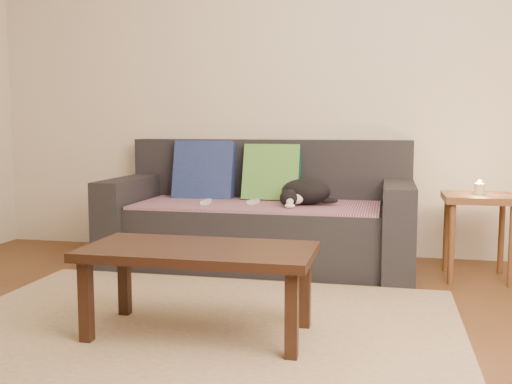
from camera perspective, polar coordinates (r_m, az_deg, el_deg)
ground at (r=2.84m, az=-6.40°, el=-13.71°), size 4.50×4.50×0.00m
back_wall at (r=4.62m, az=1.56°, el=10.37°), size 4.50×0.04×2.60m
sofa at (r=4.24m, az=0.43°, el=-2.68°), size 2.10×0.94×0.87m
throw_blanket at (r=4.13m, az=0.16°, el=-1.22°), size 1.66×0.74×0.02m
cushion_navy at (r=4.48m, az=-4.95°, el=1.91°), size 0.45×0.22×0.47m
cushion_green at (r=4.36m, az=1.50°, el=1.80°), size 0.41×0.22×0.42m
cat at (r=4.06m, az=4.64°, el=-0.03°), size 0.43×0.42×0.18m
wii_remote_a at (r=4.09m, az=-4.80°, el=-0.97°), size 0.04×0.15×0.03m
wii_remote_b at (r=4.10m, az=-0.27°, el=-0.94°), size 0.06×0.15×0.03m
side_table at (r=4.04m, az=20.43°, el=-1.56°), size 0.43×0.43×0.54m
candle at (r=4.02m, az=20.50°, el=0.31°), size 0.06×0.06×0.09m
rug at (r=2.97m, az=-5.45°, el=-12.65°), size 2.50×1.80×0.01m
coffee_table at (r=2.77m, az=-5.47°, el=-6.31°), size 1.05×0.53×0.42m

